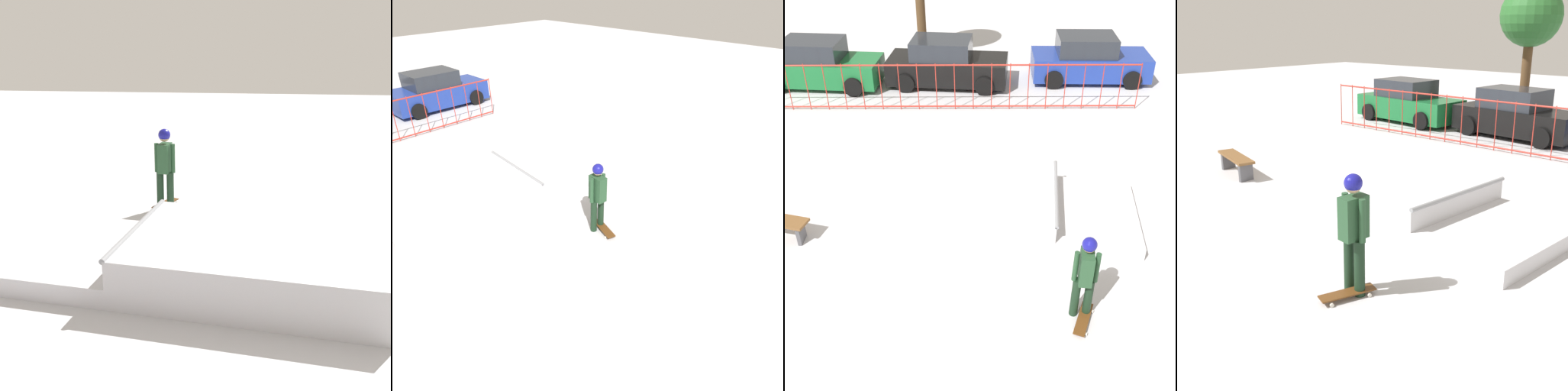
# 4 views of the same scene
# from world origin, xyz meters

# --- Properties ---
(ground_plane) EXTENTS (60.00, 60.00, 0.00)m
(ground_plane) POSITION_xyz_m (0.00, 0.00, 0.00)
(ground_plane) COLOR silver
(skate_ramp) EXTENTS (5.63, 3.13, 0.74)m
(skate_ramp) POSITION_xyz_m (1.48, 0.20, 0.32)
(skate_ramp) COLOR silver
(skate_ramp) RESTS_ON ground
(skater) EXTENTS (0.44, 0.40, 1.73)m
(skater) POSITION_xyz_m (2.93, -2.83, 1.01)
(skater) COLOR black
(skater) RESTS_ON ground
(skateboard) EXTENTS (0.47, 0.82, 0.09)m
(skateboard) POSITION_xyz_m (2.97, -3.01, 0.08)
(skateboard) COLOR #593314
(skateboard) RESTS_ON ground
(parked_car_blue) EXTENTS (4.11, 1.94, 1.60)m
(parked_car_blue) POSITION_xyz_m (4.92, 8.51, 0.72)
(parked_car_blue) COLOR #1E3899
(parked_car_blue) RESTS_ON ground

